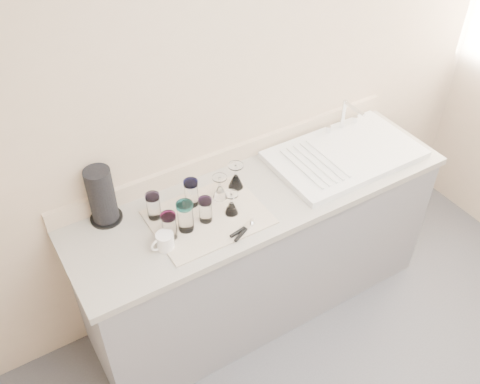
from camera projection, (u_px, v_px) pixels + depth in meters
counter_unit at (259, 250)px, 3.05m from camera, size 2.06×0.62×0.90m
sink_unit at (344, 154)px, 2.96m from camera, size 0.82×0.50×0.22m
dish_towel at (208, 217)px, 2.60m from camera, size 0.55×0.42×0.01m
tumbler_teal at (154, 206)px, 2.55m from camera, size 0.07×0.07×0.14m
tumbler_purple at (191, 193)px, 2.62m from camera, size 0.07×0.07×0.14m
tumbler_magenta at (169, 226)px, 2.45m from camera, size 0.07×0.07×0.14m
tumbler_blue at (185, 216)px, 2.49m from camera, size 0.08×0.08×0.16m
tumbler_lavender at (205, 210)px, 2.54m from camera, size 0.07×0.07×0.13m
goblet_back_left at (220, 190)px, 2.68m from camera, size 0.07×0.07×0.13m
goblet_back_right at (236, 179)px, 2.74m from camera, size 0.08×0.08×0.14m
goblet_front_left at (231, 206)px, 2.60m from camera, size 0.07×0.07×0.12m
can_opener at (243, 230)px, 2.52m from camera, size 0.15×0.08×0.02m
white_mug at (165, 242)px, 2.43m from camera, size 0.12×0.09×0.08m
paper_towel_roll at (102, 196)px, 2.51m from camera, size 0.16×0.16×0.30m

